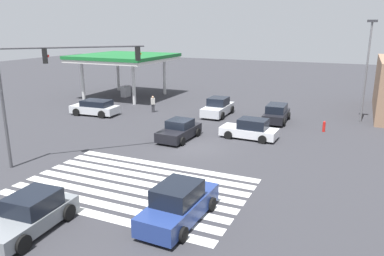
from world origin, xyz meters
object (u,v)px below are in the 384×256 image
(car_1, at_px, (179,204))
(car_4, at_px, (95,108))
(car_2, at_px, (179,130))
(car_0, at_px, (30,214))
(car_6, at_px, (250,129))
(car_3, at_px, (276,114))
(pedestrian, at_px, (153,103))
(traffic_signal_mast, at_px, (47,78))
(street_light_pole_b, at_px, (367,63))
(fire_hydrant, at_px, (324,126))
(car_5, at_px, (218,107))

(car_1, height_order, car_4, car_1)
(car_1, bearing_deg, car_2, 27.84)
(car_0, bearing_deg, car_1, 117.79)
(car_1, distance_m, car_6, 13.23)
(car_3, distance_m, car_4, 16.74)
(pedestrian, bearing_deg, traffic_signal_mast, -37.91)
(pedestrian, bearing_deg, car_4, -97.71)
(car_1, height_order, street_light_pole_b, street_light_pole_b)
(car_3, distance_m, fire_hydrant, 4.46)
(traffic_signal_mast, height_order, fire_hydrant, traffic_signal_mast)
(car_4, height_order, street_light_pole_b, street_light_pole_b)
(car_1, distance_m, street_light_pole_b, 23.52)
(car_1, xyz_separation_m, car_4, (-16.05, 14.62, -0.07))
(car_3, height_order, street_light_pole_b, street_light_pole_b)
(car_2, distance_m, pedestrian, 9.42)
(pedestrian, height_order, fire_hydrant, pedestrian)
(car_5, height_order, pedestrian, car_5)
(car_2, height_order, street_light_pole_b, street_light_pole_b)
(traffic_signal_mast, xyz_separation_m, car_5, (4.70, 15.93, -4.47))
(car_5, relative_size, car_6, 1.08)
(car_2, relative_size, car_3, 0.99)
(car_6, bearing_deg, car_1, 94.56)
(pedestrian, bearing_deg, car_2, -1.80)
(car_3, relative_size, car_4, 0.92)
(car_3, bearing_deg, car_4, 103.36)
(car_5, distance_m, car_6, 7.68)
(car_3, height_order, car_6, car_3)
(car_5, relative_size, fire_hydrant, 5.31)
(car_2, bearing_deg, traffic_signal_mast, -30.61)
(car_4, bearing_deg, car_2, 156.43)
(street_light_pole_b, bearing_deg, car_2, -137.38)
(traffic_signal_mast, relative_size, car_0, 1.67)
(car_2, relative_size, car_4, 0.91)
(car_0, relative_size, fire_hydrant, 5.02)
(traffic_signal_mast, relative_size, fire_hydrant, 8.36)
(car_4, distance_m, car_6, 15.51)
(car_1, distance_m, car_3, 19.02)
(car_1, xyz_separation_m, car_6, (-0.61, 13.21, -0.08))
(car_1, relative_size, fire_hydrant, 5.43)
(car_0, relative_size, car_1, 0.92)
(car_3, height_order, fire_hydrant, car_3)
(fire_hydrant, bearing_deg, car_6, -139.19)
(car_0, xyz_separation_m, car_3, (5.28, 22.23, 0.03))
(car_2, distance_m, car_5, 8.34)
(traffic_signal_mast, distance_m, car_2, 10.07)
(car_0, relative_size, pedestrian, 2.68)
(car_1, height_order, car_3, car_1)
(traffic_signal_mast, bearing_deg, car_5, 28.56)
(street_light_pole_b, bearing_deg, car_0, -115.47)
(traffic_signal_mast, height_order, car_3, traffic_signal_mast)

